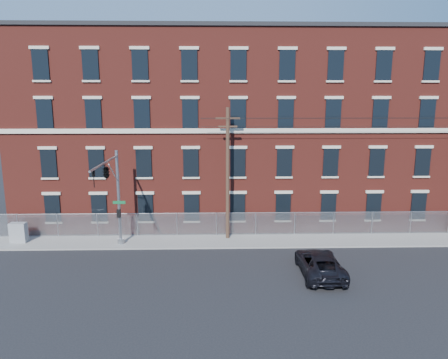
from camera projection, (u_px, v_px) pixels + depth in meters
name	position (u px, v px, depth m)	size (l,w,h in m)	color
ground	(199.00, 269.00, 26.31)	(140.00, 140.00, 0.00)	black
sidewalk	(358.00, 240.00, 31.49)	(65.00, 3.00, 0.12)	gray
mill_building	(330.00, 126.00, 38.67)	(55.30, 14.32, 16.30)	maroon
chain_link_fence	(353.00, 223.00, 32.57)	(59.06, 0.06, 1.85)	#A5A8AD
traffic_signal_mast	(109.00, 180.00, 27.25)	(0.90, 6.75, 7.00)	#9EA0A5
utility_pole_near	(228.00, 172.00, 30.81)	(1.80, 0.28, 10.00)	#422C21
pickup_truck	(320.00, 263.00, 25.32)	(2.42, 5.24, 1.46)	black
utility_cabinet	(18.00, 233.00, 30.72)	(1.20, 0.60, 1.50)	gray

